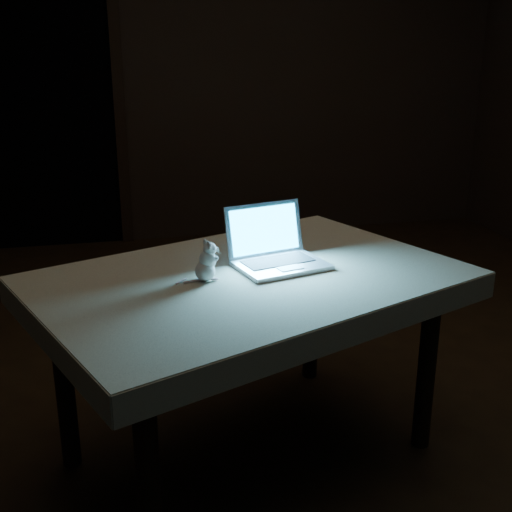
{
  "coord_description": "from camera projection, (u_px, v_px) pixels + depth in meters",
  "views": [
    {
      "loc": [
        -0.71,
        -2.3,
        1.42
      ],
      "look_at": [
        -0.27,
        -0.36,
        0.77
      ],
      "focal_mm": 45.0,
      "sensor_mm": 36.0,
      "label": 1
    }
  ],
  "objects": [
    {
      "name": "back_wall",
      "position": [
        203.0,
        62.0,
        4.63
      ],
      "size": [
        4.5,
        0.04,
        2.6
      ],
      "primitive_type": "cube",
      "color": "black",
      "rests_on": "ground"
    },
    {
      "name": "tablecloth",
      "position": [
        229.0,
        291.0,
        2.1
      ],
      "size": [
        1.52,
        1.16,
        0.09
      ],
      "primitive_type": null,
      "rotation": [
        0.0,
        0.0,
        0.19
      ],
      "color": "beige",
      "rests_on": "table"
    },
    {
      "name": "table",
      "position": [
        250.0,
        369.0,
        2.24
      ],
      "size": [
        1.5,
        1.25,
        0.69
      ],
      "primitive_type": null,
      "rotation": [
        0.0,
        0.0,
        0.39
      ],
      "color": "black",
      "rests_on": "floor"
    },
    {
      "name": "plush_mouse",
      "position": [
        205.0,
        261.0,
        2.05
      ],
      "size": [
        0.1,
        0.1,
        0.13
      ],
      "primitive_type": null,
      "rotation": [
        0.0,
        0.0,
        -0.07
      ],
      "color": "white",
      "rests_on": "tablecloth"
    },
    {
      "name": "doorway",
      "position": [
        47.0,
        98.0,
        4.47
      ],
      "size": [
        1.06,
        0.36,
        2.13
      ],
      "primitive_type": null,
      "color": "black",
      "rests_on": "back_wall"
    },
    {
      "name": "laptop",
      "position": [
        282.0,
        239.0,
        2.16
      ],
      "size": [
        0.35,
        0.32,
        0.2
      ],
      "primitive_type": null,
      "rotation": [
        0.0,
        0.0,
        0.25
      ],
      "color": "silver",
      "rests_on": "tablecloth"
    },
    {
      "name": "floor",
      "position": [
        298.0,
        396.0,
        2.72
      ],
      "size": [
        5.0,
        5.0,
        0.0
      ],
      "primitive_type": "plane",
      "color": "black",
      "rests_on": "ground"
    }
  ]
}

